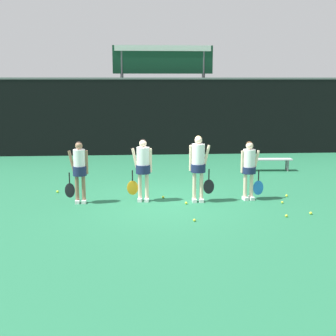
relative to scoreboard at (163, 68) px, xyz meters
name	(u,v)px	position (x,y,z in m)	size (l,w,h in m)	color
ground_plane	(167,201)	(-0.47, -9.06, -3.79)	(140.00, 140.00, 0.00)	#216642
fence_windscreen	(154,116)	(-0.47, -0.98, -2.10)	(60.00, 0.08, 3.36)	black
scoreboard	(163,68)	(0.00, 0.00, 0.00)	(4.50, 0.15, 4.77)	#515156
bench_courtside	(268,160)	(3.52, -4.98, -3.41)	(1.74, 0.46, 0.44)	#B2B2B7
player_0	(79,167)	(-2.80, -9.06, -2.81)	(0.64, 0.37, 1.67)	#8C664C
player_1	(143,165)	(-1.11, -8.99, -2.78)	(0.69, 0.40, 1.71)	beige
player_2	(198,163)	(0.38, -9.16, -2.72)	(0.68, 0.40, 1.81)	beige
player_3	(249,166)	(1.80, -9.04, -2.84)	(0.67, 0.38, 1.63)	beige
tennis_ball_0	(57,192)	(-3.61, -7.86, -3.76)	(0.07, 0.07, 0.07)	#CCE033
tennis_ball_1	(286,216)	(2.32, -10.76, -3.76)	(0.07, 0.07, 0.07)	#CCE033
tennis_ball_2	(282,202)	(2.62, -9.51, -3.76)	(0.06, 0.06, 0.06)	#CCE033
tennis_ball_3	(311,213)	(3.00, -10.59, -3.76)	(0.07, 0.07, 0.07)	#CCE033
tennis_ball_4	(186,203)	(0.03, -9.41, -3.76)	(0.07, 0.07, 0.07)	#CCE033
tennis_ball_5	(163,197)	(-0.55, -8.72, -3.76)	(0.07, 0.07, 0.07)	#CCE033
tennis_ball_6	(287,196)	(2.96, -8.82, -3.76)	(0.07, 0.07, 0.07)	#CCE033
tennis_ball_7	(194,220)	(0.05, -10.95, -3.76)	(0.07, 0.07, 0.07)	#CCE033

